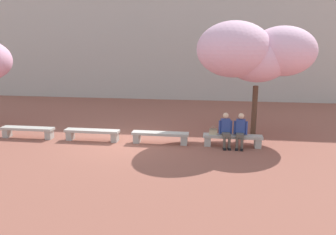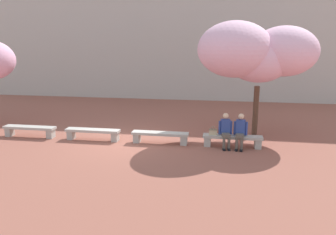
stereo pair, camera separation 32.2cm
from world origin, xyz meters
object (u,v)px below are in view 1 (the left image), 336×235
object	(u,v)px
stone_bench_near_east	(233,139)
cherry_tree_main	(254,52)
handbag	(213,131)
person_seated_left	(226,129)
stone_bench_near_west	(92,133)
person_seated_right	(240,129)
stone_bench_center	(160,136)
stone_bench_west_end	(28,130)

from	to	relation	value
stone_bench_near_east	cherry_tree_main	size ratio (longest dim) A/B	0.46
handbag	person_seated_left	bearing A→B (deg)	-3.68
stone_bench_near_west	stone_bench_near_east	size ratio (longest dim) A/B	1.00
stone_bench_near_west	cherry_tree_main	bearing A→B (deg)	15.89
person_seated_right	cherry_tree_main	xyz separation A→B (m)	(0.56, 1.86, 2.74)
stone_bench_center	cherry_tree_main	bearing A→B (deg)	26.73
stone_bench_near_west	person_seated_left	distance (m)	5.26
stone_bench_near_east	handbag	bearing A→B (deg)	-178.18
person_seated_left	stone_bench_west_end	bearing A→B (deg)	179.62
cherry_tree_main	stone_bench_near_west	bearing A→B (deg)	-164.11
stone_bench_near_west	stone_bench_west_end	bearing A→B (deg)	180.00
stone_bench_near_east	cherry_tree_main	xyz separation A→B (m)	(0.83, 1.80, 3.13)
cherry_tree_main	stone_bench_west_end	bearing A→B (deg)	-168.78
handbag	person_seated_right	bearing A→B (deg)	-1.71
stone_bench_near_west	stone_bench_center	xyz separation A→B (m)	(2.76, 0.00, 0.00)
stone_bench_near_west	stone_bench_near_east	xyz separation A→B (m)	(5.51, 0.00, 0.00)
person_seated_right	stone_bench_center	bearing A→B (deg)	179.00
stone_bench_near_east	cherry_tree_main	world-z (taller)	cherry_tree_main
stone_bench_west_end	handbag	size ratio (longest dim) A/B	6.49
person_seated_right	cherry_tree_main	size ratio (longest dim) A/B	0.27
person_seated_left	cherry_tree_main	distance (m)	3.49
stone_bench_near_west	stone_bench_near_east	distance (m)	5.51
person_seated_left	handbag	world-z (taller)	person_seated_left
stone_bench_center	person_seated_left	world-z (taller)	person_seated_left
stone_bench_near_west	person_seated_right	bearing A→B (deg)	-0.53
stone_bench_center	stone_bench_near_east	size ratio (longest dim) A/B	1.00
stone_bench_near_west	stone_bench_center	bearing A→B (deg)	0.00
stone_bench_near_west	person_seated_left	bearing A→B (deg)	-0.58
stone_bench_west_end	person_seated_left	size ratio (longest dim) A/B	1.71
stone_bench_near_east	stone_bench_near_west	bearing A→B (deg)	180.00
person_seated_left	cherry_tree_main	size ratio (longest dim) A/B	0.27
stone_bench_near_east	cherry_tree_main	bearing A→B (deg)	65.35
stone_bench_center	stone_bench_near_east	bearing A→B (deg)	0.00
person_seated_left	stone_bench_near_east	bearing A→B (deg)	11.15
stone_bench_near_west	person_seated_left	world-z (taller)	person_seated_left
stone_bench_west_end	person_seated_left	world-z (taller)	person_seated_left
stone_bench_center	handbag	size ratio (longest dim) A/B	6.49
stone_bench_west_end	handbag	xyz separation A→B (m)	(7.54, -0.02, 0.27)
person_seated_right	stone_bench_near_east	bearing A→B (deg)	168.87
stone_bench_near_east	person_seated_left	world-z (taller)	person_seated_left
stone_bench_near_east	person_seated_right	bearing A→B (deg)	-11.13
person_seated_left	person_seated_right	bearing A→B (deg)	-0.02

